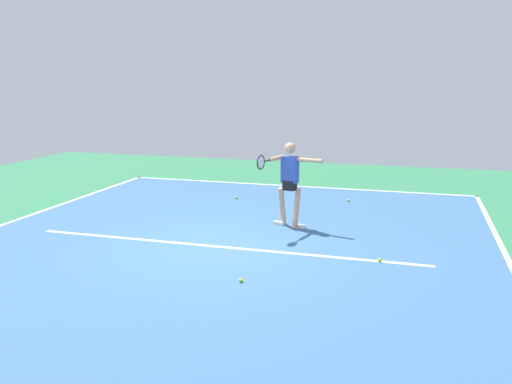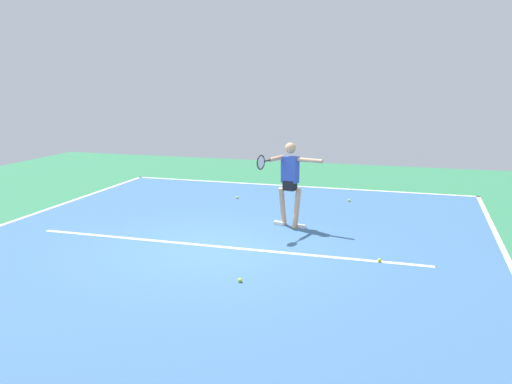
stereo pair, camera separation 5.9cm
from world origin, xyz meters
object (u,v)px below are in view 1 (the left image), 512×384
object	(u,v)px
tennis_ball_by_sideline	(348,200)
tennis_ball_far_corner	(236,197)
tennis_player	(289,179)
tennis_ball_near_player	(380,260)
tennis_ball_centre_court	(241,280)

from	to	relation	value
tennis_ball_by_sideline	tennis_ball_far_corner	xyz separation A→B (m)	(2.82, 0.49, 0.00)
tennis_player	tennis_ball_far_corner	xyz separation A→B (m)	(1.91, -2.27, -0.99)
tennis_ball_by_sideline	tennis_ball_near_player	distance (m)	4.63
tennis_player	tennis_ball_near_player	size ratio (longest dim) A/B	26.88
tennis_player	tennis_ball_far_corner	distance (m)	3.13
tennis_player	tennis_ball_by_sideline	world-z (taller)	tennis_player
tennis_ball_far_corner	tennis_ball_centre_court	bearing A→B (deg)	109.18
tennis_ball_near_player	tennis_ball_far_corner	xyz separation A→B (m)	(3.90, -4.01, 0.00)
tennis_ball_far_corner	tennis_ball_by_sideline	bearing A→B (deg)	-170.21
tennis_player	tennis_ball_near_player	xyz separation A→B (m)	(-1.98, 1.74, -0.99)
tennis_ball_near_player	tennis_ball_by_sideline	bearing A→B (deg)	-76.52
tennis_ball_far_corner	tennis_ball_centre_court	distance (m)	5.90
tennis_ball_near_player	tennis_ball_far_corner	world-z (taller)	same
tennis_player	tennis_ball_by_sideline	bearing A→B (deg)	-94.06
tennis_ball_by_sideline	tennis_ball_centre_court	bearing A→B (deg)	81.74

